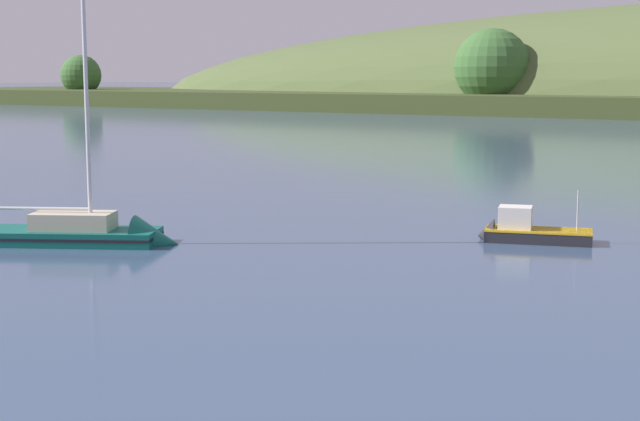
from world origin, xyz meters
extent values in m
sphere|color=#38602D|center=(-170.27, 167.39, 7.17)|extent=(10.33, 10.33, 10.33)
sphere|color=#38602D|center=(-57.92, 169.76, 8.75)|extent=(14.84, 14.84, 14.84)
cube|color=#0F564C|center=(-14.73, 24.94, 0.05)|extent=(7.85, 5.91, 1.16)
cone|color=#0F564C|center=(-11.42, 26.78, 0.05)|extent=(2.84, 3.05, 2.43)
cube|color=black|center=(-14.73, 24.94, 0.34)|extent=(7.86, 5.93, 0.13)
cube|color=#BCB299|center=(-14.56, 25.03, 0.99)|extent=(3.82, 3.17, 0.73)
cylinder|color=silver|center=(-13.90, 25.40, 6.74)|extent=(0.18, 0.18, 12.23)
cylinder|color=silver|center=(-15.64, 24.43, 1.51)|extent=(3.54, 2.06, 0.14)
cube|color=#232328|center=(1.85, 36.47, 0.17)|extent=(4.82, 3.04, 0.79)
cone|color=#232328|center=(-0.29, 35.76, 0.17)|extent=(1.15, 1.68, 1.54)
cube|color=gold|center=(1.85, 36.47, 0.52)|extent=(4.83, 3.07, 0.08)
cube|color=silver|center=(0.90, 36.16, 1.04)|extent=(1.72, 1.61, 0.96)
cube|color=#192833|center=(0.28, 35.95, 1.18)|extent=(0.39, 1.05, 0.54)
cylinder|color=#B2B2B7|center=(3.38, 36.97, 1.44)|extent=(0.06, 0.06, 1.75)
camera|label=1|loc=(16.18, -2.22, 7.16)|focal=52.86mm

